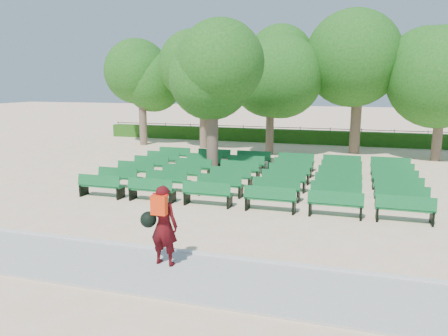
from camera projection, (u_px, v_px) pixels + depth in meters
name	position (u px, v px, depth m)	size (l,w,h in m)	color
ground	(226.00, 191.00, 16.67)	(120.00, 120.00, 0.00)	beige
paving	(131.00, 268.00, 9.71)	(30.00, 2.20, 0.06)	#B0B0AB
curb	(154.00, 249.00, 10.79)	(30.00, 0.12, 0.10)	silver
hedge	(284.00, 136.00, 29.72)	(26.00, 0.70, 0.90)	#245616
fence	(285.00, 142.00, 30.18)	(26.00, 0.10, 1.02)	black
tree_line	(274.00, 151.00, 26.05)	(21.80, 6.80, 7.04)	#215F19
bench_array	(260.00, 183.00, 17.64)	(1.69, 0.59, 1.05)	#11632D
tree_among	(212.00, 77.00, 18.50)	(4.79, 4.79, 6.45)	brown
person	(162.00, 224.00, 9.67)	(0.88, 0.54, 1.83)	#43090D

